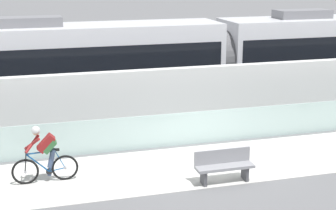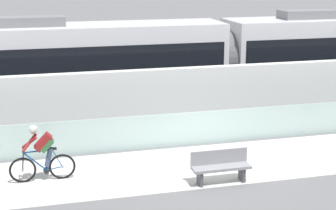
{
  "view_description": "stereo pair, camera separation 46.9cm",
  "coord_description": "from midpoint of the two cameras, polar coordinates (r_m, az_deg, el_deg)",
  "views": [
    {
      "loc": [
        -5.12,
        -13.44,
        5.72
      ],
      "look_at": [
        -0.62,
        2.35,
        1.25
      ],
      "focal_mm": 55.44,
      "sensor_mm": 36.0,
      "label": 1
    },
    {
      "loc": [
        -4.67,
        -13.57,
        5.72
      ],
      "look_at": [
        -0.62,
        2.35,
        1.25
      ],
      "focal_mm": 55.44,
      "sensor_mm": 36.0,
      "label": 2
    }
  ],
  "objects": [
    {
      "name": "bench",
      "position": [
        14.14,
        5.22,
        -6.59
      ],
      "size": [
        1.6,
        0.45,
        0.89
      ],
      "color": "gray",
      "rests_on": "ground"
    },
    {
      "name": "glass_parapet",
      "position": [
        16.93,
        1.68,
        -2.58
      ],
      "size": [
        32.0,
        0.05,
        1.09
      ],
      "primitive_type": "cube",
      "color": "#ADC6C1",
      "rests_on": "ground"
    },
    {
      "name": "tram",
      "position": [
        22.15,
        5.12,
        5.21
      ],
      "size": [
        22.56,
        2.54,
        3.81
      ],
      "color": "silver",
      "rests_on": "ground"
    },
    {
      "name": "bike_path_deck",
      "position": [
        15.46,
        3.74,
        -6.5
      ],
      "size": [
        32.0,
        3.2,
        0.01
      ],
      "primitive_type": "cube",
      "color": "silver",
      "rests_on": "ground"
    },
    {
      "name": "tram_rail_near",
      "position": [
        21.03,
        -1.85,
        -0.56
      ],
      "size": [
        32.0,
        0.08,
        0.01
      ],
      "primitive_type": "cube",
      "color": "#595654",
      "rests_on": "ground"
    },
    {
      "name": "tram_rail_far",
      "position": [
        22.37,
        -2.75,
        0.4
      ],
      "size": [
        32.0,
        0.08,
        0.01
      ],
      "primitive_type": "cube",
      "color": "#595654",
      "rests_on": "ground"
    },
    {
      "name": "ground_plane",
      "position": [
        15.46,
        3.74,
        -6.52
      ],
      "size": [
        200.0,
        200.0,
        0.0
      ],
      "primitive_type": "plane",
      "color": "slate"
    },
    {
      "name": "concrete_barrier_wall",
      "position": [
        18.43,
        0.0,
        0.71
      ],
      "size": [
        32.0,
        0.36,
        2.2
      ],
      "primitive_type": "cube",
      "color": "silver",
      "rests_on": "ground"
    },
    {
      "name": "cyclist_on_bike",
      "position": [
        14.38,
        -14.32,
        -5.35
      ],
      "size": [
        1.77,
        0.58,
        1.61
      ],
      "color": "black",
      "rests_on": "ground"
    }
  ]
}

